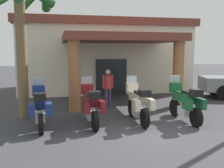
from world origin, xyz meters
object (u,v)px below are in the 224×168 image
object	(u,v)px
motel_building	(103,55)
motorcycle_blue	(40,107)
motorcycle_green	(185,102)
pedestrian	(108,86)
palm_tree_roadside	(20,17)
motorcycle_cream	(138,103)
motorcycle_maroon	(91,105)

from	to	relation	value
motel_building	motorcycle_blue	xyz separation A→B (m)	(-3.39, -8.37, -1.60)
motorcycle_green	pedestrian	distance (m)	3.65
motorcycle_green	palm_tree_roadside	bearing A→B (deg)	72.19
motorcycle_cream	motorcycle_green	bearing A→B (deg)	-99.03
motorcycle_maroon	palm_tree_roadside	xyz separation A→B (m)	(-2.44, 1.40, 3.11)
motorcycle_maroon	pedestrian	world-z (taller)	pedestrian
motel_building	motorcycle_cream	xyz separation A→B (m)	(0.04, -8.27, -1.60)
pedestrian	palm_tree_roadside	world-z (taller)	palm_tree_roadside
motorcycle_maroon	pedestrian	distance (m)	2.77
palm_tree_roadside	pedestrian	bearing A→B (deg)	18.56
motel_building	motorcycle_maroon	xyz separation A→B (m)	(-1.68, -8.33, -1.60)
motorcycle_cream	motorcycle_blue	bearing A→B (deg)	90.12
motorcycle_blue	pedestrian	world-z (taller)	pedestrian
motorcycle_blue	pedestrian	size ratio (longest dim) A/B	1.27
motorcycle_maroon	pedestrian	bearing A→B (deg)	-26.33
motel_building	motorcycle_blue	size ratio (longest dim) A/B	5.02
motel_building	motorcycle_maroon	bearing A→B (deg)	-103.27
motorcycle_maroon	motorcycle_green	size ratio (longest dim) A/B	1.00
motorcycle_cream	pedestrian	bearing A→B (deg)	13.88
motorcycle_cream	palm_tree_roadside	size ratio (longest dim) A/B	0.42
motorcycle_blue	motorcycle_cream	distance (m)	3.43
palm_tree_roadside	motorcycle_green	bearing A→B (deg)	-14.95
motorcycle_green	motorcycle_maroon	bearing A→B (deg)	84.29
palm_tree_roadside	motel_building	bearing A→B (deg)	59.30
motorcycle_green	pedestrian	world-z (taller)	pedestrian
motorcycle_maroon	motorcycle_green	xyz separation A→B (m)	(3.42, -0.17, 0.00)
motel_building	motorcycle_blue	world-z (taller)	motel_building
motorcycle_blue	motorcycle_maroon	world-z (taller)	same
motorcycle_green	pedestrian	size ratio (longest dim) A/B	1.27
motorcycle_green	pedestrian	xyz separation A→B (m)	(-2.40, 2.73, 0.31)
motorcycle_green	pedestrian	bearing A→B (deg)	38.45
motorcycle_blue	pedestrian	bearing A→B (deg)	-53.48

